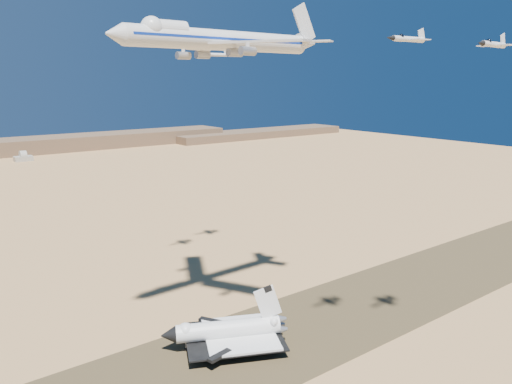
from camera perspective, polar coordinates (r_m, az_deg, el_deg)
ground at (r=173.05m, az=-2.05°, el=-18.04°), size 1200.00×1200.00×0.00m
runway at (r=173.04m, az=-2.05°, el=-18.03°), size 600.00×50.00×0.06m
ridgeline at (r=671.52m, az=-23.95°, el=4.66°), size 960.00×90.00×18.00m
shuttle at (r=174.71m, az=-3.33°, el=-15.61°), size 43.13×36.97×21.02m
carrier_747 at (r=161.46m, az=-4.53°, el=16.95°), size 78.69×61.07×19.63m
crew_a at (r=172.82m, az=-0.09°, el=-17.68°), size 0.54×0.75×1.93m
crew_b at (r=176.29m, az=-0.26°, el=-17.03°), size 1.04×1.04×1.92m
crew_c at (r=177.73m, az=0.70°, el=-16.80°), size 1.11×0.98×1.70m
chase_jet_a at (r=142.18m, az=16.94°, el=16.40°), size 15.34×8.15×3.82m
chase_jet_b at (r=150.93m, az=25.45°, el=15.01°), size 16.25×8.86×4.05m
chase_jet_c at (r=212.99m, az=-8.63°, el=16.48°), size 15.20×8.20×3.78m
chase_jet_d at (r=232.08m, az=-4.73°, el=15.39°), size 16.25×8.96×4.06m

